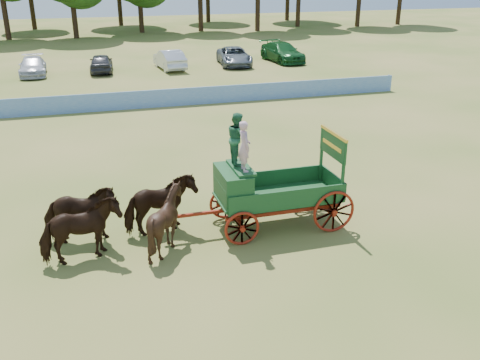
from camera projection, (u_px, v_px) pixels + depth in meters
name	position (u px, v px, depth m)	size (l,w,h in m)	color
ground	(359.00, 235.00, 16.76)	(160.00, 160.00, 0.00)	olive
horse_lead_left	(81.00, 231.00, 14.94)	(1.01, 2.22, 1.88)	black
horse_lead_right	(80.00, 215.00, 15.92)	(1.01, 2.22, 1.88)	black
horse_wheel_left	(166.00, 220.00, 15.58)	(1.52, 1.71, 1.88)	black
horse_wheel_right	(160.00, 205.00, 16.56)	(1.01, 2.22, 1.88)	black
farm_dray	(256.00, 180.00, 16.61)	(6.00, 2.00, 3.75)	maroon
sponsor_banner	(201.00, 96.00, 32.31)	(26.00, 0.08, 1.05)	blue
parked_cars	(94.00, 63.00, 41.61)	(37.66, 7.73, 1.64)	silver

